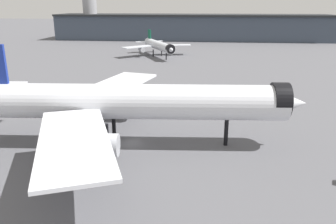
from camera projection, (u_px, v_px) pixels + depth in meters
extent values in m
plane|color=#56565B|center=(131.00, 143.00, 58.37)|extent=(900.00, 900.00, 0.00)
cylinder|color=silver|center=(125.00, 102.00, 55.88)|extent=(53.28, 11.24, 5.80)
cone|color=silver|center=(287.00, 103.00, 55.06)|extent=(6.93, 6.31, 5.68)
cylinder|color=black|center=(280.00, 100.00, 54.96)|extent=(3.20, 6.10, 5.86)
cube|color=silver|center=(116.00, 85.00, 70.33)|extent=(13.27, 25.08, 0.46)
cylinder|color=#B7BAC1|center=(121.00, 98.00, 68.15)|extent=(7.70, 3.94, 3.19)
cube|color=silver|center=(74.00, 140.00, 42.14)|extent=(17.41, 25.22, 0.46)
cylinder|color=#B7BAC1|center=(91.00, 145.00, 45.41)|extent=(7.70, 3.94, 3.19)
cube|color=silver|center=(4.00, 88.00, 62.34)|extent=(5.73, 9.98, 0.35)
cylinder|color=black|center=(226.00, 132.00, 56.96)|extent=(0.70, 0.70, 4.64)
cylinder|color=black|center=(114.00, 125.00, 60.47)|extent=(0.70, 0.70, 4.64)
cylinder|color=black|center=(107.00, 138.00, 54.68)|extent=(0.70, 0.70, 4.64)
cylinder|color=silver|center=(158.00, 45.00, 151.25)|extent=(18.24, 29.77, 3.77)
cone|color=silver|center=(171.00, 50.00, 137.09)|extent=(5.21, 5.40, 3.70)
cone|color=silver|center=(148.00, 42.00, 165.41)|extent=(5.47, 6.01, 3.58)
cylinder|color=black|center=(170.00, 49.00, 137.68)|extent=(4.16, 3.29, 3.81)
cube|color=silver|center=(175.00, 45.00, 156.57)|extent=(14.94, 7.48, 0.30)
cylinder|color=#B7BAC1|center=(172.00, 48.00, 155.71)|extent=(3.92, 4.90, 2.08)
cube|color=silver|center=(137.00, 47.00, 150.63)|extent=(13.56, 13.80, 0.30)
cylinder|color=#B7BAC1|center=(142.00, 50.00, 150.90)|extent=(3.92, 4.90, 2.08)
cube|color=#0F5138|center=(149.00, 36.00, 162.22)|extent=(2.12, 3.54, 6.04)
cube|color=silver|center=(157.00, 41.00, 164.85)|extent=(6.38, 5.20, 0.23)
cube|color=silver|center=(142.00, 42.00, 162.35)|extent=(6.38, 5.20, 0.23)
cylinder|color=black|center=(166.00, 56.00, 143.23)|extent=(0.45, 0.45, 3.02)
cylinder|color=black|center=(162.00, 52.00, 154.36)|extent=(0.45, 0.45, 3.02)
cylinder|color=black|center=(153.00, 53.00, 153.06)|extent=(0.45, 0.45, 3.02)
cube|color=#3D4756|center=(191.00, 28.00, 219.36)|extent=(174.88, 30.40, 14.93)
cube|color=#232628|center=(192.00, 15.00, 216.88)|extent=(174.96, 32.92, 1.20)
cylinder|color=#939399|center=(90.00, 15.00, 223.69)|extent=(9.05, 9.05, 30.61)
cube|color=black|center=(253.00, 104.00, 79.22)|extent=(3.27, 1.74, 0.30)
cube|color=#232833|center=(249.00, 101.00, 79.15)|extent=(1.35, 1.66, 1.20)
cube|color=#1E2D38|center=(247.00, 100.00, 79.18)|extent=(0.14, 1.35, 0.60)
cube|color=#232833|center=(256.00, 102.00, 78.93)|extent=(1.99, 1.68, 0.90)
cylinder|color=black|center=(249.00, 105.00, 78.71)|extent=(0.71, 0.31, 0.70)
cylinder|color=black|center=(248.00, 103.00, 80.20)|extent=(0.71, 0.31, 0.70)
cylinder|color=black|center=(258.00, 106.00, 78.32)|extent=(0.71, 0.31, 0.70)
cylinder|color=black|center=(258.00, 104.00, 79.82)|extent=(0.71, 0.31, 0.70)
cone|color=#F2600C|center=(65.00, 95.00, 87.32)|extent=(0.48, 0.48, 0.60)
cone|color=#F2600C|center=(210.00, 99.00, 84.14)|extent=(0.51, 0.51, 0.64)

